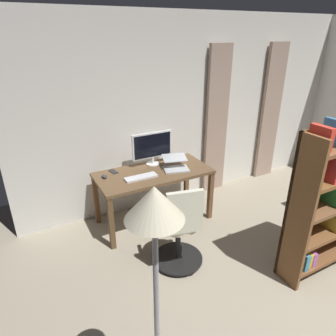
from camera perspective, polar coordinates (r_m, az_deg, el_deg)
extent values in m
cube|color=silver|center=(4.60, 5.17, 10.73)|extent=(5.32, 0.10, 2.65)
cube|color=tan|center=(5.47, 18.60, 9.58)|extent=(0.37, 0.06, 2.25)
cube|color=tan|center=(4.74, 9.06, 8.42)|extent=(0.37, 0.06, 2.25)
cube|color=brown|center=(3.95, -2.74, -0.97)|extent=(1.48, 0.70, 0.04)
cube|color=brown|center=(4.20, 7.91, -5.16)|extent=(0.06, 0.06, 0.69)
cube|color=brown|center=(3.66, -10.56, -10.21)|extent=(0.06, 0.06, 0.69)
cube|color=brown|center=(4.66, 3.48, -1.87)|extent=(0.06, 0.06, 0.69)
cube|color=brown|center=(4.18, -13.28, -5.81)|extent=(0.06, 0.06, 0.69)
cylinder|color=black|center=(3.61, 1.84, -16.48)|extent=(0.56, 0.56, 0.02)
sphere|color=black|center=(3.68, 5.82, -15.91)|extent=(0.05, 0.05, 0.05)
sphere|color=black|center=(3.82, 1.92, -14.13)|extent=(0.05, 0.05, 0.05)
sphere|color=black|center=(3.69, -2.10, -15.73)|extent=(0.05, 0.05, 0.05)
sphere|color=black|center=(3.47, -0.89, -18.84)|extent=(0.05, 0.05, 0.05)
sphere|color=black|center=(3.46, 4.40, -18.97)|extent=(0.05, 0.05, 0.05)
cylinder|color=black|center=(3.46, 1.89, -13.67)|extent=(0.06, 0.06, 0.45)
cylinder|color=beige|center=(3.32, 1.95, -10.27)|extent=(0.53, 0.53, 0.05)
cube|color=beige|center=(3.02, 3.13, -8.31)|extent=(0.38, 0.13, 0.46)
cube|color=black|center=(3.20, -1.49, -8.81)|extent=(0.09, 0.24, 0.03)
cube|color=black|center=(3.30, 5.33, -7.79)|extent=(0.09, 0.24, 0.03)
cylinder|color=white|center=(4.17, -2.88, 0.83)|extent=(0.18, 0.18, 0.01)
cylinder|color=white|center=(4.15, -2.90, 1.43)|extent=(0.04, 0.04, 0.08)
cube|color=white|center=(4.08, -2.99, 4.28)|extent=(0.57, 0.03, 0.35)
cube|color=black|center=(4.06, -2.89, 4.21)|extent=(0.53, 0.01, 0.31)
cube|color=silver|center=(3.78, -5.08, -1.74)|extent=(0.41, 0.13, 0.02)
cube|color=#B7BCC1|center=(3.99, 1.55, -0.22)|extent=(0.37, 0.30, 0.02)
cube|color=#B7BCC1|center=(4.04, 1.21, 1.94)|extent=(0.36, 0.30, 0.04)
ellipsoid|color=#333338|center=(3.85, -11.85, -1.54)|extent=(0.06, 0.10, 0.04)
cube|color=#232328|center=(3.99, -10.18, -0.66)|extent=(0.10, 0.16, 0.01)
cube|color=brown|center=(3.15, 23.26, -8.30)|extent=(0.04, 0.30, 1.60)
cube|color=brown|center=(3.55, 26.36, -5.17)|extent=(0.94, 0.04, 1.60)
cube|color=brown|center=(3.82, 26.15, -14.41)|extent=(0.87, 0.30, 0.04)
cube|color=brown|center=(3.65, 27.07, -10.42)|extent=(0.87, 0.30, 0.04)
cube|color=brown|center=(3.49, 28.06, -6.05)|extent=(0.87, 0.30, 0.04)
cube|color=teal|center=(3.53, 23.09, -15.04)|extent=(0.06, 0.26, 0.18)
cube|color=#CA393B|center=(3.68, 28.68, -8.12)|extent=(0.06, 0.26, 0.21)
cube|color=red|center=(2.91, 26.68, 5.06)|extent=(0.06, 0.21, 0.21)
cube|color=#A153AE|center=(3.62, 24.29, -14.48)|extent=(0.06, 0.25, 0.16)
cube|color=gold|center=(3.65, 28.04, -8.78)|extent=(0.06, 0.25, 0.16)
cube|color=green|center=(3.42, 28.10, -4.60)|extent=(0.03, 0.25, 0.18)
cube|color=#D33738|center=(3.13, 27.34, 0.01)|extent=(0.05, 0.27, 0.22)
cube|color=gold|center=(3.59, 23.83, -14.74)|extent=(0.06, 0.23, 0.16)
cylinder|color=#A5A5A8|center=(1.99, -2.05, -28.98)|extent=(0.03, 0.03, 1.60)
cone|color=beige|center=(1.39, -2.59, -6.57)|extent=(0.29, 0.29, 0.17)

